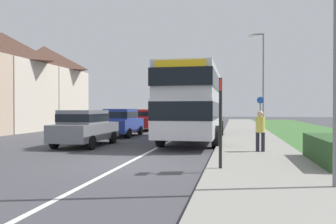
# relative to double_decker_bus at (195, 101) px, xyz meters

# --- Properties ---
(ground_plane) EXTENTS (120.00, 120.00, 0.00)m
(ground_plane) POSITION_rel_double_decker_bus_xyz_m (-1.31, -7.19, -2.14)
(ground_plane) COLOR #424247
(lane_marking_centre) EXTENTS (0.14, 60.00, 0.01)m
(lane_marking_centre) POSITION_rel_double_decker_bus_xyz_m (-1.31, 0.81, -2.14)
(lane_marking_centre) COLOR silver
(lane_marking_centre) RESTS_ON ground_plane
(pavement_near_side) EXTENTS (3.20, 68.00, 0.12)m
(pavement_near_side) POSITION_rel_double_decker_bus_xyz_m (2.89, -1.19, -2.08)
(pavement_near_side) COLOR gray
(pavement_near_side) RESTS_ON ground_plane
(roadside_hedge) EXTENTS (1.10, 3.42, 0.90)m
(roadside_hedge) POSITION_rel_double_decker_bus_xyz_m (4.99, -6.70, -1.69)
(roadside_hedge) COLOR #2D5128
(roadside_hedge) RESTS_ON ground_plane
(double_decker_bus) EXTENTS (2.80, 9.66, 3.70)m
(double_decker_bus) POSITION_rel_double_decker_bus_xyz_m (0.00, 0.00, 0.00)
(double_decker_bus) COLOR #BCBCC1
(double_decker_bus) RESTS_ON ground_plane
(parked_car_grey) EXTENTS (1.93, 4.12, 1.68)m
(parked_car_grey) POSITION_rel_double_decker_bus_xyz_m (-4.77, -3.07, -1.22)
(parked_car_grey) COLOR slate
(parked_car_grey) RESTS_ON ground_plane
(parked_car_blue) EXTENTS (1.89, 3.91, 1.72)m
(parked_car_blue) POSITION_rel_double_decker_bus_xyz_m (-4.86, 2.29, -1.20)
(parked_car_blue) COLOR navy
(parked_car_blue) RESTS_ON ground_plane
(parked_car_red) EXTENTS (1.96, 4.38, 1.67)m
(parked_car_red) POSITION_rel_double_decker_bus_xyz_m (-4.94, 7.82, -1.22)
(parked_car_red) COLOR #B21E1E
(parked_car_red) RESTS_ON ground_plane
(parked_car_white) EXTENTS (2.01, 4.42, 1.69)m
(parked_car_white) POSITION_rel_double_decker_bus_xyz_m (-5.00, 13.52, -1.21)
(parked_car_white) COLOR silver
(parked_car_white) RESTS_ON ground_plane
(pedestrian_at_stop) EXTENTS (0.34, 0.34, 1.67)m
(pedestrian_at_stop) POSITION_rel_double_decker_bus_xyz_m (3.03, -4.42, -1.17)
(pedestrian_at_stop) COLOR #23232D
(pedestrian_at_stop) RESTS_ON ground_plane
(bus_stop_sign) EXTENTS (0.09, 0.52, 2.60)m
(bus_stop_sign) POSITION_rel_double_decker_bus_xyz_m (1.69, -8.24, -0.60)
(bus_stop_sign) COLOR black
(bus_stop_sign) RESTS_ON ground_plane
(cycle_route_sign) EXTENTS (0.44, 0.08, 2.52)m
(cycle_route_sign) POSITION_rel_double_decker_bus_xyz_m (3.74, 5.23, -0.71)
(cycle_route_sign) COLOR slate
(cycle_route_sign) RESTS_ON ground_plane
(street_lamp_mid) EXTENTS (1.14, 0.20, 7.42)m
(street_lamp_mid) POSITION_rel_double_decker_bus_xyz_m (4.10, 8.59, 2.12)
(street_lamp_mid) COLOR slate
(street_lamp_mid) RESTS_ON ground_plane
(house_terrace_far_side) EXTENTS (6.36, 17.23, 7.62)m
(house_terrace_far_side) POSITION_rel_double_decker_bus_xyz_m (-15.55, 5.09, 1.67)
(house_terrace_far_side) COLOR #C1A88E
(house_terrace_far_side) RESTS_ON ground_plane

